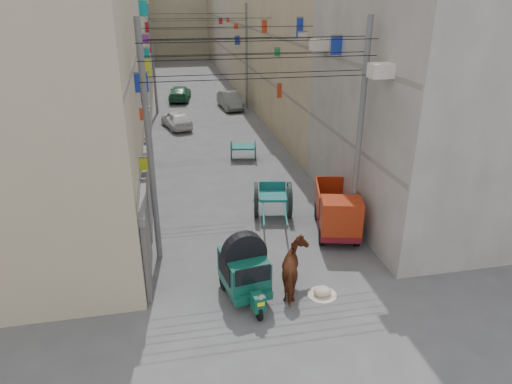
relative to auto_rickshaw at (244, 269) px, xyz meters
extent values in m
plane|color=#49494B|center=(1.04, -3.12, -0.98)|extent=(140.00, 140.00, 0.00)
cube|color=tan|center=(-6.96, 4.88, 5.52)|extent=(8.00, 10.00, 13.00)
cube|color=gray|center=(-3.08, 4.88, 2.22)|extent=(0.25, 9.80, 0.18)
cube|color=gray|center=(-3.08, 4.88, 5.22)|extent=(0.25, 9.80, 0.18)
cube|color=#B4AA9B|center=(-6.96, 15.88, 5.02)|extent=(8.00, 12.00, 12.00)
cube|color=gray|center=(-3.08, 15.88, 2.22)|extent=(0.25, 11.76, 0.18)
cube|color=gray|center=(-3.08, 15.88, 5.22)|extent=(0.25, 11.76, 0.18)
cube|color=#AEA789|center=(-6.96, 28.88, 6.02)|extent=(8.00, 14.00, 14.00)
cube|color=gray|center=(-3.08, 28.88, 2.22)|extent=(0.25, 13.72, 0.18)
cube|color=gray|center=(-3.08, 28.88, 5.22)|extent=(0.25, 13.72, 0.18)
cube|color=#A9A39E|center=(-6.96, 42.88, 4.92)|extent=(8.00, 14.00, 11.80)
cube|color=gray|center=(-3.08, 42.88, 2.22)|extent=(0.25, 13.72, 0.18)
cube|color=gray|center=(-3.08, 42.88, 5.22)|extent=(0.25, 13.72, 0.18)
cube|color=tan|center=(-6.96, 55.88, 5.77)|extent=(8.00, 12.00, 13.50)
cube|color=gray|center=(-3.08, 55.88, 2.22)|extent=(0.25, 11.76, 0.18)
cube|color=gray|center=(-3.08, 55.88, 5.22)|extent=(0.25, 11.76, 0.18)
cube|color=#A9A39E|center=(9.04, 4.88, 5.52)|extent=(8.00, 10.00, 13.00)
cube|color=gray|center=(5.16, 4.88, 2.22)|extent=(0.25, 9.80, 0.18)
cube|color=gray|center=(5.16, 4.88, 5.22)|extent=(0.25, 9.80, 0.18)
cube|color=tan|center=(9.04, 15.88, 5.02)|extent=(8.00, 12.00, 12.00)
cube|color=gray|center=(5.16, 15.88, 2.22)|extent=(0.25, 11.76, 0.18)
cube|color=gray|center=(5.16, 15.88, 5.22)|extent=(0.25, 11.76, 0.18)
cube|color=tan|center=(9.04, 28.88, 6.02)|extent=(8.00, 14.00, 14.00)
cube|color=gray|center=(5.16, 28.88, 2.22)|extent=(0.25, 13.72, 0.18)
cube|color=gray|center=(5.16, 28.88, 5.22)|extent=(0.25, 13.72, 0.18)
cube|color=#B4AA9B|center=(9.04, 42.88, 4.92)|extent=(8.00, 14.00, 11.80)
cube|color=gray|center=(5.16, 42.88, 2.22)|extent=(0.25, 13.72, 0.18)
cube|color=gray|center=(5.16, 42.88, 5.22)|extent=(0.25, 13.72, 0.18)
cube|color=#AEA789|center=(9.04, 55.88, 5.77)|extent=(8.00, 12.00, 13.50)
cube|color=gray|center=(5.16, 55.88, 2.22)|extent=(0.25, 11.76, 0.18)
cube|color=gray|center=(5.16, 55.88, 5.22)|extent=(0.25, 11.76, 0.18)
cube|color=#AEA789|center=(1.04, 62.88, 5.52)|extent=(22.00, 10.00, 13.00)
cube|color=#48484D|center=(-2.88, 1.68, 0.32)|extent=(0.12, 3.00, 2.60)
cube|color=#5F5F62|center=(-2.86, 1.68, 1.77)|extent=(0.18, 3.20, 0.25)
cube|color=#48484D|center=(-2.88, 5.38, 0.32)|extent=(0.12, 3.00, 2.60)
cube|color=#5F5F62|center=(-2.86, 5.38, 1.77)|extent=(0.18, 3.20, 0.25)
cube|color=#48484D|center=(-2.88, 9.08, 0.32)|extent=(0.12, 3.00, 2.60)
cube|color=#5F5F62|center=(-2.86, 9.08, 1.77)|extent=(0.18, 3.20, 0.25)
cube|color=#48484D|center=(-2.88, 12.88, 0.32)|extent=(0.12, 3.00, 2.60)
cube|color=#5F5F62|center=(-2.86, 12.88, 1.77)|extent=(0.18, 3.20, 0.25)
cube|color=red|center=(4.85, 31.16, 5.00)|extent=(0.38, 0.08, 0.41)
cube|color=#892790|center=(-2.82, 38.49, 2.65)|extent=(0.27, 0.08, 0.71)
cube|color=#C1D117|center=(-2.74, 3.31, 2.38)|extent=(0.44, 0.08, 0.42)
cube|color=#C1D117|center=(-2.73, 12.68, 4.20)|extent=(0.45, 0.08, 0.84)
cube|color=#AC171D|center=(4.84, 41.76, 4.94)|extent=(0.41, 0.08, 0.59)
cube|color=red|center=(-2.77, 6.65, 3.26)|extent=(0.38, 0.08, 0.44)
cube|color=#162E9C|center=(4.83, 30.42, 3.88)|extent=(0.43, 0.08, 0.72)
cube|color=red|center=(4.90, 36.50, 5.27)|extent=(0.28, 0.08, 0.44)
cube|color=#0E989F|center=(-2.72, 16.89, 6.88)|extent=(0.48, 0.08, 0.84)
cube|color=#AC171D|center=(-2.80, 34.95, 2.69)|extent=(0.31, 0.08, 0.44)
cube|color=#18863D|center=(4.87, 15.90, 4.44)|extent=(0.35, 0.08, 0.45)
cube|color=red|center=(4.87, 19.53, 5.67)|extent=(0.34, 0.08, 0.79)
cube|color=#892790|center=(-2.82, 8.90, 3.52)|extent=(0.28, 0.08, 0.52)
cube|color=#AC171D|center=(-2.82, 26.50, 5.28)|extent=(0.28, 0.08, 0.74)
cube|color=red|center=(4.91, 15.39, 2.25)|extent=(0.26, 0.08, 0.80)
cube|color=#0E989F|center=(4.88, 6.25, 5.71)|extent=(0.34, 0.08, 0.55)
cube|color=#162E9C|center=(-2.72, 5.43, 4.70)|extent=(0.47, 0.08, 0.67)
cube|color=#892790|center=(-2.76, 18.03, 5.16)|extent=(0.40, 0.08, 0.47)
cube|color=#0E989F|center=(-2.80, 18.55, 4.27)|extent=(0.32, 0.08, 0.55)
cube|color=beige|center=(4.81, 10.62, 5.75)|extent=(0.47, 0.08, 0.35)
cube|color=#162E9C|center=(4.88, 11.46, 6.10)|extent=(0.32, 0.08, 0.89)
cube|color=#162E9C|center=(4.82, 6.17, 5.75)|extent=(0.44, 0.08, 0.69)
cube|color=#0E989F|center=(-3.02, 2.88, 2.02)|extent=(0.10, 3.20, 0.80)
cube|color=#AC171D|center=(-3.02, 11.88, 2.02)|extent=(0.10, 3.20, 0.80)
cube|color=#C1D117|center=(-3.02, 23.88, 2.02)|extent=(0.10, 3.20, 0.80)
cube|color=#892790|center=(-3.02, 35.88, 2.02)|extent=(0.10, 3.20, 0.80)
cube|color=#162E9C|center=(5.10, 2.88, 2.02)|extent=(0.10, 3.20, 0.80)
cube|color=#892790|center=(5.10, 11.88, 2.02)|extent=(0.10, 3.20, 0.80)
cube|color=#0E989F|center=(5.10, 23.88, 2.02)|extent=(0.10, 3.20, 0.80)
cube|color=#AC171D|center=(5.10, 35.88, 2.02)|extent=(0.10, 3.20, 0.80)
cube|color=beige|center=(4.69, 1.88, 5.42)|extent=(0.70, 0.55, 0.45)
cube|color=beige|center=(4.69, 7.88, 5.62)|extent=(0.70, 0.55, 0.45)
cylinder|color=#5F5F62|center=(-2.56, 2.88, 3.02)|extent=(0.20, 0.20, 8.00)
cylinder|color=#5F5F62|center=(4.64, 2.88, 3.02)|extent=(0.20, 0.20, 8.00)
cylinder|color=#5F5F62|center=(-2.56, 24.88, 3.02)|extent=(0.20, 0.20, 8.00)
cylinder|color=#5F5F62|center=(4.64, 24.88, 3.02)|extent=(0.20, 0.20, 8.00)
cylinder|color=black|center=(1.04, 2.38, 5.22)|extent=(7.40, 0.02, 0.02)
cylinder|color=black|center=(1.04, 2.38, 5.82)|extent=(7.40, 0.02, 0.02)
cylinder|color=black|center=(1.04, 2.38, 6.32)|extent=(7.40, 0.02, 0.02)
cylinder|color=black|center=(1.04, 3.38, 5.22)|extent=(7.40, 0.02, 0.02)
cylinder|color=black|center=(1.04, 3.38, 5.82)|extent=(7.40, 0.02, 0.02)
cylinder|color=black|center=(1.04, 3.38, 6.32)|extent=(7.40, 0.02, 0.02)
cylinder|color=black|center=(1.04, 8.88, 5.22)|extent=(7.40, 0.02, 0.02)
cylinder|color=black|center=(1.04, 8.88, 5.82)|extent=(7.40, 0.02, 0.02)
cylinder|color=black|center=(1.04, 8.88, 6.32)|extent=(7.40, 0.02, 0.02)
cylinder|color=black|center=(1.04, 16.88, 5.22)|extent=(7.40, 0.02, 0.02)
cylinder|color=black|center=(1.04, 16.88, 5.82)|extent=(7.40, 0.02, 0.02)
cylinder|color=black|center=(1.04, 16.88, 6.32)|extent=(7.40, 0.02, 0.02)
cylinder|color=black|center=(1.04, 24.88, 5.22)|extent=(7.40, 0.02, 0.02)
cylinder|color=black|center=(1.04, 24.88, 5.82)|extent=(7.40, 0.02, 0.02)
cylinder|color=black|center=(1.04, 24.88, 6.32)|extent=(7.40, 0.02, 0.02)
cylinder|color=black|center=(0.19, -1.19, -0.72)|extent=(0.19, 0.53, 0.52)
cylinder|color=black|center=(-0.60, 0.48, -0.72)|extent=(0.19, 0.53, 0.52)
cylinder|color=black|center=(0.42, 0.64, -0.72)|extent=(0.19, 0.53, 0.52)
cube|color=#0D4A3B|center=(0.00, 0.01, -0.53)|extent=(1.43, 1.93, 0.26)
cube|color=#0D4A3B|center=(0.18, -1.14, -0.42)|extent=(0.39, 0.47, 0.51)
cylinder|color=silver|center=(0.22, -1.35, -0.09)|extent=(0.17, 0.07, 0.17)
cube|color=#FDEB0E|center=(0.22, -1.37, -0.32)|extent=(0.21, 0.06, 0.11)
cube|color=#0D4A3B|center=(-0.01, 0.06, 0.00)|extent=(1.45, 1.76, 0.89)
cube|color=black|center=(0.12, -0.74, 0.23)|extent=(1.07, 0.23, 0.51)
cube|color=black|center=(-0.62, -0.04, 0.09)|extent=(0.21, 1.11, 0.61)
cube|color=black|center=(0.60, 0.15, 0.09)|extent=(0.21, 1.11, 0.61)
cube|color=white|center=(0.12, -0.77, -0.46)|extent=(1.16, 0.23, 0.06)
cylinder|color=black|center=(1.45, 5.38, -0.23)|extent=(0.43, 1.49, 1.48)
cylinder|color=#166261|center=(1.45, 5.38, -0.23)|extent=(0.39, 1.17, 1.16)
cylinder|color=#5F5F62|center=(1.45, 5.38, -0.23)|extent=(0.26, 0.23, 0.19)
cylinder|color=black|center=(2.81, 5.12, -0.23)|extent=(0.43, 1.49, 1.48)
cylinder|color=#166261|center=(2.81, 5.12, -0.23)|extent=(0.39, 1.17, 1.16)
cylinder|color=#5F5F62|center=(2.81, 5.12, -0.23)|extent=(0.26, 0.23, 0.19)
cylinder|color=#5F5F62|center=(2.13, 5.25, -0.23)|extent=(1.42, 0.35, 0.08)
cube|color=#166261|center=(2.13, 5.25, -0.04)|extent=(1.31, 1.35, 0.11)
cube|color=#166261|center=(2.23, 5.77, 0.19)|extent=(1.11, 0.29, 0.37)
cylinder|color=#166261|center=(1.46, 4.03, -0.13)|extent=(0.53, 2.41, 0.07)
cylinder|color=#166261|center=(2.30, 3.87, -0.13)|extent=(0.53, 2.41, 0.07)
cylinder|color=black|center=(3.35, 2.53, -0.65)|extent=(0.33, 0.68, 0.66)
cylinder|color=black|center=(3.88, 4.65, -0.65)|extent=(0.33, 0.68, 0.66)
cylinder|color=black|center=(4.60, 2.21, -0.65)|extent=(0.33, 0.68, 0.66)
cylinder|color=black|center=(5.14, 4.33, -0.65)|extent=(0.33, 0.68, 0.66)
cube|color=maroon|center=(4.24, 3.43, -0.43)|extent=(2.20, 3.53, 0.35)
cube|color=maroon|center=(3.96, 2.32, 0.27)|extent=(1.65, 1.36, 1.24)
cube|color=black|center=(3.85, 1.87, 0.36)|extent=(1.27, 0.37, 0.55)
cube|color=maroon|center=(4.38, 3.96, -0.16)|extent=(1.98, 2.48, 0.12)
cube|color=maroon|center=(3.67, 4.14, 0.27)|extent=(0.59, 2.13, 0.84)
cube|color=maroon|center=(5.08, 3.78, 0.27)|extent=(0.59, 2.13, 0.84)
cube|color=maroon|center=(4.64, 5.00, 0.27)|extent=(1.46, 0.42, 0.84)
cylinder|color=#166261|center=(1.52, 12.74, -0.35)|extent=(0.29, 1.25, 1.26)
cylinder|color=#166261|center=(2.85, 12.50, -0.35)|extent=(0.29, 1.25, 1.26)
cube|color=#166261|center=(2.19, 12.62, -0.23)|extent=(1.37, 1.26, 0.10)
cylinder|color=#5F5F62|center=(2.19, 12.62, -0.35)|extent=(1.39, 0.32, 0.08)
ellipsoid|color=beige|center=(2.36, -0.45, -0.84)|extent=(0.56, 0.45, 0.28)
imported|color=brown|center=(1.58, -0.12, -0.18)|extent=(1.31, 2.05, 1.60)
imported|color=silver|center=(-1.24, 20.06, -0.36)|extent=(2.35, 3.86, 1.23)
imported|color=#4D524F|center=(3.31, 25.22, -0.32)|extent=(1.79, 4.14, 1.32)
imported|color=#21623C|center=(-0.55, 29.25, -0.35)|extent=(2.29, 4.49, 1.25)
camera|label=1|loc=(-1.98, -11.52, 7.57)|focal=32.00mm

